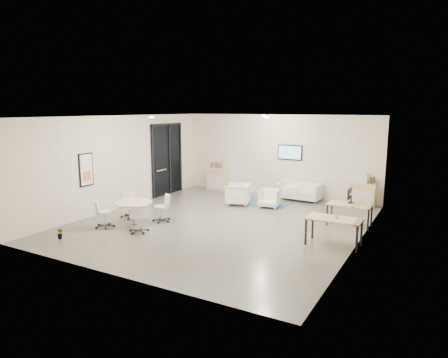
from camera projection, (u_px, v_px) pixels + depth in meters
room_shell at (222, 171)px, 11.90m from camera, size 9.60×10.60×4.80m
glass_door at (167, 157)px, 15.97m from camera, size 0.09×1.90×2.85m
artwork at (86, 170)px, 12.44m from camera, size 0.05×0.54×1.04m
wall_tv at (290, 152)px, 15.46m from camera, size 0.98×0.06×0.58m
ceiling_spots at (230, 117)px, 12.43m from camera, size 3.14×4.14×0.03m
sideboard_left at (217, 179)px, 17.03m from camera, size 0.84×0.43×0.94m
sideboard_right at (363, 195)px, 14.16m from camera, size 0.84×0.41×0.84m
books at (216, 165)px, 16.95m from camera, size 0.48×0.14×0.22m
printer at (362, 178)px, 14.11m from camera, size 0.49×0.42×0.32m
loveseat at (300, 192)px, 15.13m from camera, size 1.61×0.88×0.58m
blue_rug at (264, 203)px, 14.62m from camera, size 1.87×1.39×0.01m
armchair_left at (238, 193)px, 14.41m from camera, size 0.98×1.02×0.84m
armchair_right at (269, 197)px, 14.00m from camera, size 0.79×0.75×0.71m
desk_rear at (350, 206)px, 11.76m from camera, size 1.27×0.66×0.66m
desk_front at (334, 221)px, 10.05m from camera, size 1.36×0.69×0.71m
monitor at (350, 195)px, 11.85m from camera, size 0.20×0.50×0.44m
round_table at (133, 205)px, 11.89m from camera, size 1.13×1.13×0.69m
meeting_chairs at (134, 211)px, 11.92m from camera, size 2.13×2.13×0.82m
plant_cabinet at (374, 181)px, 13.94m from camera, size 0.32×0.34×0.21m
plant_floor at (60, 237)px, 10.62m from camera, size 0.20×0.32×0.14m
cup at (336, 217)px, 9.99m from camera, size 0.13×0.12×0.11m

